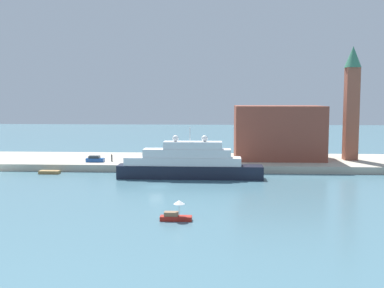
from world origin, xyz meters
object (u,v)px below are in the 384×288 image
Objects in this scene: work_barge at (50,172)px; bell_tower at (352,98)px; person_figure at (112,158)px; mooring_bollard at (173,163)px; harbor_building at (278,132)px; small_motorboat at (176,214)px; large_yacht at (188,164)px; parked_car at (95,159)px.

bell_tower is at bearing 12.40° from work_barge.
person_figure is 2.16× the size of mooring_bollard.
work_barge is 53.76m from harbor_building.
bell_tower reaches higher than work_barge.
small_motorboat is 40.61m from mooring_bollard.
large_yacht reaches higher than parked_car.
parked_car is 2.29× the size of person_figure.
work_barge is at bearing -172.24° from mooring_bollard.
harbor_building is 0.78× the size of bell_tower.
large_yacht is at bearing -34.09° from person_figure.
parked_car is (-22.23, 11.51, -0.77)m from large_yacht.
harbor_building is at bearing 27.54° from mooring_bollard.
mooring_bollard is (-24.26, -12.65, -5.98)m from harbor_building.
large_yacht is 30.53m from work_barge.
parked_car is (7.93, 7.60, 1.86)m from work_barge.
harbor_building is (19.97, 53.03, 7.10)m from small_motorboat.
person_figure is at bearing 36.79° from work_barge.
bell_tower is 44.95m from mooring_bollard.
work_barge is 2.46× the size of person_figure.
bell_tower reaches higher than harbor_building.
mooring_bollard is at bearing -12.23° from parked_car.
mooring_bollard is at bearing 96.07° from small_motorboat.
small_motorboat is at bearing -67.19° from person_figure.
harbor_building reaches higher than small_motorboat.
large_yacht is 32.94m from small_motorboat.
harbor_building reaches higher than work_barge.
person_figure is at bearing -173.68° from bell_tower.
bell_tower is 6.57× the size of parked_car.
large_yacht is 25.04m from parked_car.
small_motorboat is at bearing -50.15° from work_barge.
mooring_bollard is (-4.29, 40.37, 1.12)m from small_motorboat.
small_motorboat is 0.16× the size of bell_tower.
parked_car is at bearing -173.06° from bell_tower.
mooring_bollard is (-41.15, -11.26, -14.16)m from bell_tower.
person_figure is at bearing -169.01° from harbor_building.
parked_car is at bearing -163.84° from person_figure.
bell_tower reaches higher than person_figure.
parked_car is (-22.76, 44.38, 1.32)m from small_motorboat.
person_figure is at bearing 145.91° from large_yacht.
bell_tower is at bearing 6.94° from parked_car.
work_barge is 26.70m from mooring_bollard.
small_motorboat is 1.04× the size of parked_car.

